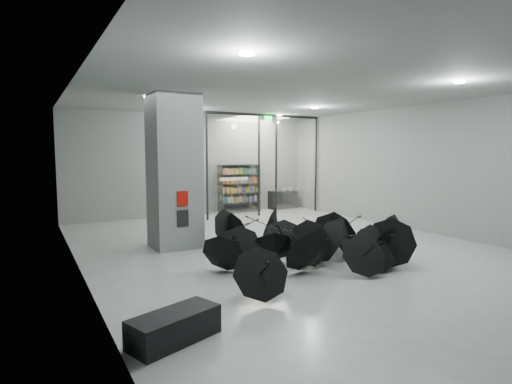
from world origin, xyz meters
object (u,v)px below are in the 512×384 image
column (174,172)px  shop_counter (283,200)px  bookshelf (240,188)px  bench (174,327)px  umbrella_cluster (313,248)px

column → shop_counter: bearing=36.1°
shop_counter → bookshelf: bearing=-179.8°
bench → shop_counter: shop_counter is taller
column → umbrella_cluster: (2.30, -3.02, -1.68)m
bookshelf → umbrella_cluster: (-2.09, -7.77, -0.68)m
shop_counter → umbrella_cluster: (-4.28, -7.82, -0.08)m
bench → umbrella_cluster: 4.71m
bench → bookshelf: bearing=39.1°
bench → bookshelf: (6.18, 10.09, 0.80)m
bookshelf → shop_counter: bearing=5.4°
column → shop_counter: size_ratio=3.02×
column → bookshelf: (4.38, 4.75, -1.00)m
bookshelf → umbrella_cluster: bearing=-100.9°
column → bookshelf: 6.54m
column → bench: column is taller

